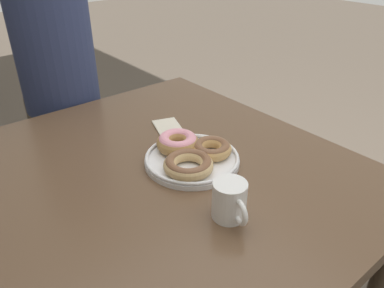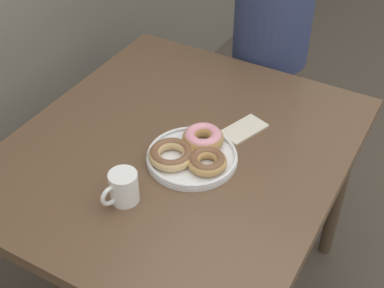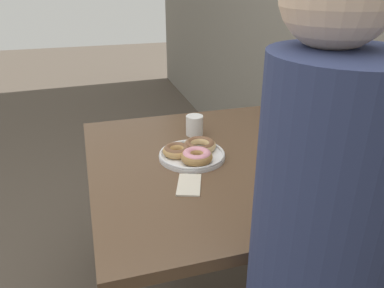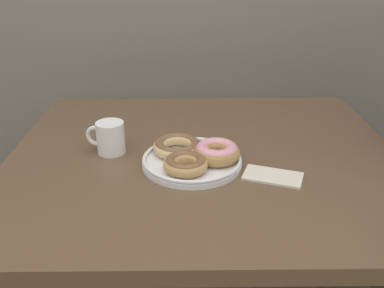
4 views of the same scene
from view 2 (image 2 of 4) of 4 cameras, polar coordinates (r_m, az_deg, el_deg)
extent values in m
cube|color=brown|center=(1.59, -1.53, -0.77)|extent=(1.07, 0.94, 0.04)
cylinder|color=#473828|center=(2.07, 15.42, -4.63)|extent=(0.05, 0.05, 0.69)
cylinder|color=#473828|center=(2.30, -4.13, 2.22)|extent=(0.05, 0.05, 0.69)
cylinder|color=white|center=(1.52, 0.00, -1.53)|extent=(0.26, 0.26, 0.01)
torus|color=white|center=(1.52, 0.00, -1.19)|extent=(0.26, 0.26, 0.01)
torus|color=#B2844C|center=(1.55, 1.18, 0.62)|extent=(0.14, 0.14, 0.04)
torus|color=pink|center=(1.54, 1.18, 0.84)|extent=(0.13, 0.13, 0.03)
torus|color=#D6B27A|center=(1.50, -2.21, -1.15)|extent=(0.18, 0.18, 0.03)
torus|color=brown|center=(1.50, -2.22, -0.98)|extent=(0.17, 0.17, 0.03)
torus|color=tan|center=(1.48, 1.62, -1.91)|extent=(0.15, 0.15, 0.03)
torus|color=brown|center=(1.47, 1.63, -1.74)|extent=(0.14, 0.14, 0.03)
cylinder|color=white|center=(1.39, -7.28, -4.57)|extent=(0.08, 0.08, 0.09)
cylinder|color=#382114|center=(1.37, -7.41, -3.42)|extent=(0.06, 0.06, 0.00)
torus|color=white|center=(1.38, -8.71, -5.46)|extent=(0.06, 0.03, 0.06)
cube|color=brown|center=(2.35, 7.84, 2.56)|extent=(0.28, 0.20, 0.67)
cube|color=beige|center=(1.64, 5.54, 1.59)|extent=(0.16, 0.12, 0.01)
camera|label=1|loc=(1.25, -41.09, 8.43)|focal=35.00mm
camera|label=3|loc=(2.30, 27.62, 27.31)|focal=35.00mm
camera|label=4|loc=(1.18, 46.68, 1.90)|focal=40.00mm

